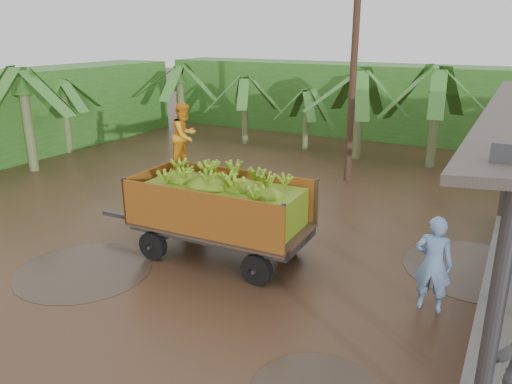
{
  "coord_description": "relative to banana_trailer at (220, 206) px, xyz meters",
  "views": [
    {
      "loc": [
        5.25,
        -9.47,
        5.24
      ],
      "look_at": [
        -0.04,
        0.37,
        1.6
      ],
      "focal_mm": 35.0,
      "sensor_mm": 36.0,
      "label": 1
    }
  ],
  "objects": [
    {
      "name": "utility_pole",
      "position": [
        0.66,
        7.61,
        2.92
      ],
      "size": [
        1.2,
        0.24,
        8.31
      ],
      "color": "#47301E",
      "rests_on": "ground"
    },
    {
      "name": "banana_plants",
      "position": [
        -4.35,
        6.67,
        0.5
      ],
      "size": [
        23.99,
        20.87,
        4.01
      ],
      "color": "#2D661E",
      "rests_on": "ground"
    },
    {
      "name": "banana_trailer",
      "position": [
        0.0,
        0.0,
        0.0
      ],
      "size": [
        5.83,
        2.13,
        3.57
      ],
      "rotation": [
        0.0,
        0.0,
        0.03
      ],
      "color": "#B56619",
      "rests_on": "ground"
    },
    {
      "name": "man_blue",
      "position": [
        4.9,
        -0.13,
        -0.31
      ],
      "size": [
        0.73,
        0.49,
        1.95
      ],
      "primitive_type": "imported",
      "rotation": [
        0.0,
        0.0,
        3.18
      ],
      "color": "#688CBD",
      "rests_on": "ground"
    },
    {
      "name": "ground",
      "position": [
        0.75,
        0.12,
        -1.28
      ],
      "size": [
        100.0,
        100.0,
        0.0
      ],
      "primitive_type": "plane",
      "color": "black",
      "rests_on": "ground"
    },
    {
      "name": "hedge_west",
      "position": [
        -13.25,
        4.12,
        0.52
      ],
      "size": [
        3.0,
        18.0,
        3.6
      ],
      "primitive_type": "cube",
      "color": "#2D661E",
      "rests_on": "ground"
    },
    {
      "name": "hedge_north",
      "position": [
        -1.25,
        16.12,
        0.52
      ],
      "size": [
        22.0,
        3.0,
        3.6
      ],
      "primitive_type": "cube",
      "color": "#2D661E",
      "rests_on": "ground"
    }
  ]
}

